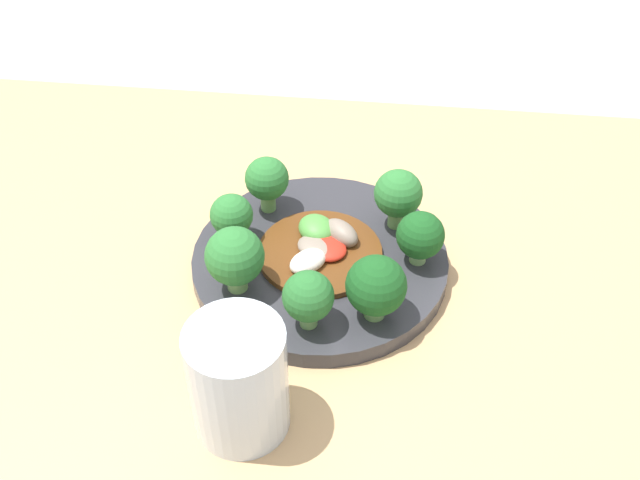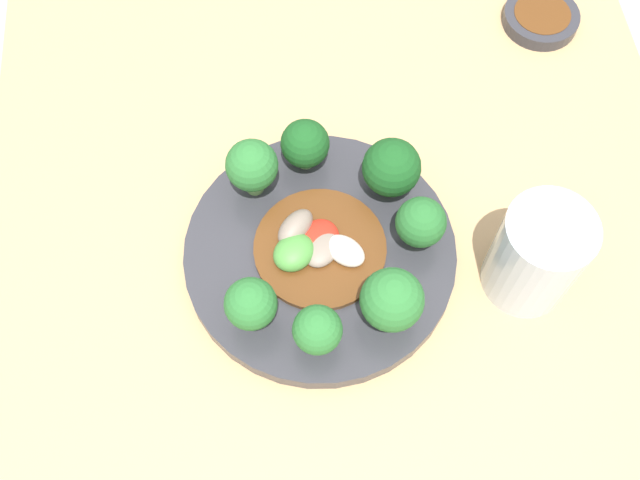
{
  "view_description": "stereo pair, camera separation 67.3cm",
  "coord_description": "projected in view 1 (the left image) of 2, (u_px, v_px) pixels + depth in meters",
  "views": [
    {
      "loc": [
        -0.09,
        0.5,
        1.23
      ],
      "look_at": [
        -0.02,
        -0.03,
        0.75
      ],
      "focal_mm": 42.0,
      "sensor_mm": 36.0,
      "label": 1
    },
    {
      "loc": [
        0.27,
        -0.06,
        1.35
      ],
      "look_at": [
        -0.02,
        -0.03,
        0.75
      ],
      "focal_mm": 42.0,
      "sensor_mm": 36.0,
      "label": 2
    }
  ],
  "objects": [
    {
      "name": "broccoli_west",
      "position": [
        420.0,
        236.0,
        0.71
      ],
      "size": [
        0.05,
        0.05,
        0.06
      ],
      "color": "#89B76B",
      "rests_on": "plate"
    },
    {
      "name": "stirfry_center",
      "position": [
        321.0,
        247.0,
        0.73
      ],
      "size": [
        0.12,
        0.12,
        0.02
      ],
      "color": "#5B3314",
      "rests_on": "plate"
    },
    {
      "name": "broccoli_southeast",
      "position": [
        267.0,
        180.0,
        0.76
      ],
      "size": [
        0.05,
        0.05,
        0.06
      ],
      "color": "#70A356",
      "rests_on": "plate"
    },
    {
      "name": "plate",
      "position": [
        320.0,
        262.0,
        0.74
      ],
      "size": [
        0.25,
        0.25,
        0.02
      ],
      "color": "#333338",
      "rests_on": "table"
    },
    {
      "name": "broccoli_southwest",
      "position": [
        398.0,
        195.0,
        0.74
      ],
      "size": [
        0.05,
        0.05,
        0.07
      ],
      "color": "#7AAD5B",
      "rests_on": "plate"
    },
    {
      "name": "broccoli_east",
      "position": [
        232.0,
        216.0,
        0.73
      ],
      "size": [
        0.04,
        0.04,
        0.05
      ],
      "color": "#70A356",
      "rests_on": "plate"
    },
    {
      "name": "drinking_glass",
      "position": [
        238.0,
        380.0,
        0.58
      ],
      "size": [
        0.08,
        0.08,
        0.1
      ],
      "color": "silver",
      "rests_on": "table"
    },
    {
      "name": "table",
      "position": [
        299.0,
        478.0,
        0.96
      ],
      "size": [
        1.17,
        0.69,
        0.71
      ],
      "color": "tan",
      "rests_on": "ground_plane"
    },
    {
      "name": "broccoli_northeast",
      "position": [
        235.0,
        257.0,
        0.67
      ],
      "size": [
        0.05,
        0.05,
        0.07
      ],
      "color": "#7AAD5B",
      "rests_on": "plate"
    },
    {
      "name": "broccoli_north",
      "position": [
        308.0,
        297.0,
        0.64
      ],
      "size": [
        0.05,
        0.05,
        0.06
      ],
      "color": "#70A356",
      "rests_on": "plate"
    },
    {
      "name": "broccoli_northwest",
      "position": [
        376.0,
        286.0,
        0.65
      ],
      "size": [
        0.05,
        0.05,
        0.06
      ],
      "color": "#70A356",
      "rests_on": "plate"
    }
  ]
}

